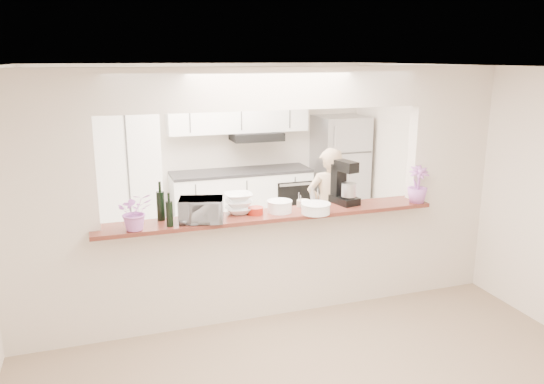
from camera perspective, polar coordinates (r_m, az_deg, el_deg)
name	(u,v)px	position (r m, az deg, el deg)	size (l,w,h in m)	color
floor	(269,312)	(5.67, -0.29, -12.78)	(6.00, 6.00, 0.00)	gray
tile_overlay	(232,259)	(7.03, -4.29, -7.25)	(5.00, 2.90, 0.01)	beige
partition	(269,173)	(5.17, -0.31, 2.01)	(5.00, 0.15, 2.50)	silver
bar_counter	(269,261)	(5.43, -0.29, -7.39)	(3.40, 0.38, 1.09)	silver
kitchen_cabinets	(199,171)	(7.82, -7.89, 2.29)	(3.15, 0.62, 2.25)	white
refrigerator	(340,170)	(8.47, 7.28, 2.37)	(0.75, 0.70, 1.70)	#A1A1A5
flower_left	(135,211)	(4.84, -14.52, -2.02)	(0.31, 0.27, 0.34)	#C468A3
wine_bottle_a	(161,205)	(5.08, -11.89, -1.40)	(0.07, 0.07, 0.37)	black
wine_bottle_b	(169,213)	(4.88, -10.98, -2.27)	(0.06, 0.06, 0.32)	black
toaster_oven	(201,210)	(4.98, -7.63, -1.94)	(0.41, 0.27, 0.22)	#A5A4A9
serving_bowls	(239,204)	(5.20, -3.62, -1.26)	(0.27, 0.27, 0.20)	white
plate_stack_a	(280,206)	(5.26, 0.83, -1.55)	(0.25, 0.25, 0.12)	white
plate_stack_b	(316,208)	(5.23, 4.72, -1.76)	(0.29, 0.29, 0.10)	white
red_bowl	(256,211)	(5.19, -1.78, -2.03)	(0.15, 0.15, 0.07)	maroon
tan_bowl	(304,203)	(5.46, 3.41, -1.23)	(0.14, 0.14, 0.07)	tan
utensil_caddy	(309,199)	(5.44, 4.03, -0.73)	(0.24, 0.17, 0.20)	silver
stand_mixer	(344,184)	(5.59, 7.75, 0.83)	(0.26, 0.34, 0.46)	black
flower_right	(418,184)	(5.78, 15.41, 0.79)	(0.22, 0.22, 0.39)	#C673D5
person	(328,208)	(6.64, 6.06, -1.75)	(0.55, 0.36, 1.51)	tan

